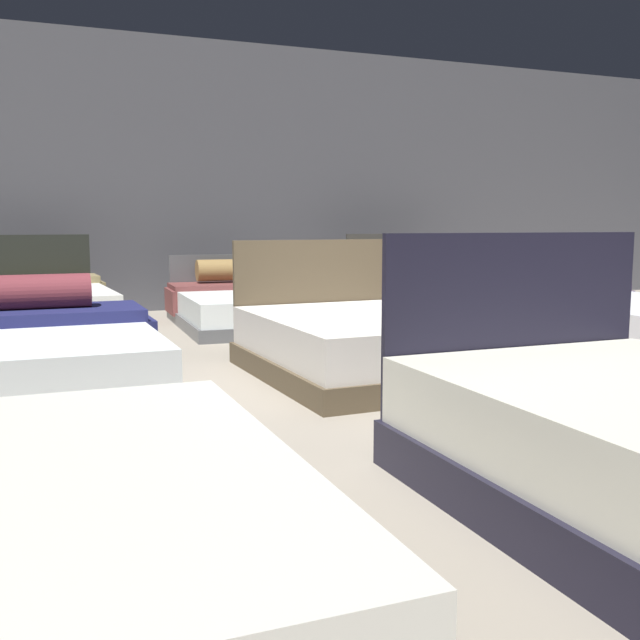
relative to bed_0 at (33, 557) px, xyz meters
The scene contains 9 objects.
ground_plane 3.51m from the bed_0, 49.10° to the left, with size 18.00×18.00×0.02m, color gray.
showroom_back_wall 8.09m from the bed_0, 73.23° to the left, with size 18.00×0.06×3.50m, color #47474C.
bed_0 is the anchor object (origin of this frame).
bed_3 2.91m from the bed_0, 89.89° to the left, with size 1.69×2.02×0.78m.
bed_4 3.68m from the bed_0, 50.90° to the left, with size 1.59×1.98×1.00m.
bed_5 5.43m from the bed_0, 31.79° to the left, with size 1.63×2.15×0.92m.
bed_6 5.83m from the bed_0, 90.33° to the left, with size 1.78×2.22×1.01m.
bed_7 6.25m from the bed_0, 69.00° to the left, with size 1.55×2.22×0.75m.
bed_8 7.40m from the bed_0, 51.40° to the left, with size 1.60×1.94×1.00m.
Camera 1 is at (-2.26, -4.69, 1.13)m, focal length 40.96 mm.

